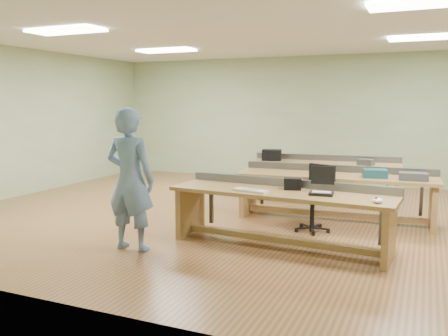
{
  "coord_description": "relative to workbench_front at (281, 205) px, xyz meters",
  "views": [
    {
      "loc": [
        2.62,
        -7.32,
        1.89
      ],
      "look_at": [
        -0.28,
        -0.6,
        0.88
      ],
      "focal_mm": 38.0,
      "sensor_mm": 36.0,
      "label": 1
    }
  ],
  "objects": [
    {
      "name": "tray_back",
      "position": [
        0.7,
        3.1,
        0.25
      ],
      "size": [
        0.32,
        0.26,
        0.11
      ],
      "primitive_type": "cube",
      "rotation": [
        0.0,
        0.0,
        -0.26
      ],
      "color": "#343436",
      "rests_on": "workbench_back"
    },
    {
      "name": "workbench_front",
      "position": [
        0.0,
        0.0,
        0.0
      ],
      "size": [
        2.99,
        0.99,
        0.86
      ],
      "rotation": [
        0.0,
        0.0,
        -0.07
      ],
      "color": "#A37444",
      "rests_on": "floor"
    },
    {
      "name": "workbench_mid",
      "position": [
        0.39,
        1.72,
        0.0
      ],
      "size": [
        3.16,
        0.99,
        0.86
      ],
      "rotation": [
        0.0,
        0.0,
        0.05
      ],
      "color": "#A37444",
      "rests_on": "floor"
    },
    {
      "name": "camera_bag",
      "position": [
        0.11,
        0.13,
        0.27
      ],
      "size": [
        0.26,
        0.2,
        0.15
      ],
      "primitive_type": "cube",
      "rotation": [
        0.0,
        0.0,
        0.27
      ],
      "color": "black",
      "rests_on": "workbench_front"
    },
    {
      "name": "parts_bin_teal",
      "position": [
        1.0,
        1.66,
        0.25
      ],
      "size": [
        0.41,
        0.34,
        0.13
      ],
      "primitive_type": "cube",
      "rotation": [
        0.0,
        0.0,
        0.21
      ],
      "color": "#153F46",
      "rests_on": "workbench_mid"
    },
    {
      "name": "ceiling",
      "position": [
        -0.89,
        1.42,
        2.44
      ],
      "size": [
        10.0,
        10.0,
        0.0
      ],
      "primitive_type": "plane",
      "color": "silver",
      "rests_on": "wall_back"
    },
    {
      "name": "keyboard",
      "position": [
        -0.35,
        -0.22,
        0.21
      ],
      "size": [
        0.49,
        0.24,
        0.03
      ],
      "primitive_type": "cube",
      "rotation": [
        0.0,
        0.0,
        -0.19
      ],
      "color": "beige",
      "rests_on": "workbench_front"
    },
    {
      "name": "task_chair",
      "position": [
        0.23,
        0.94,
        -0.2
      ],
      "size": [
        0.7,
        0.7,
        0.98
      ],
      "rotation": [
        0.0,
        0.0,
        -0.41
      ],
      "color": "black",
      "rests_on": "floor"
    },
    {
      "name": "wall_left",
      "position": [
        -5.89,
        1.42,
        0.94
      ],
      "size": [
        0.04,
        8.0,
        3.0
      ],
      "primitive_type": "cube",
      "color": "#9EB88C",
      "rests_on": "floor"
    },
    {
      "name": "workbench_back",
      "position": [
        -0.09,
        3.23,
        -0.0
      ],
      "size": [
        2.9,
        1.0,
        0.86
      ],
      "rotation": [
        0.0,
        0.0,
        0.08
      ],
      "color": "#A37444",
      "rests_on": "floor"
    },
    {
      "name": "parts_bin_grey",
      "position": [
        1.56,
        1.62,
        0.25
      ],
      "size": [
        0.43,
        0.29,
        0.11
      ],
      "primitive_type": "cube",
      "rotation": [
        0.0,
        0.0,
        0.09
      ],
      "color": "#343436",
      "rests_on": "workbench_mid"
    },
    {
      "name": "trackball_mouse",
      "position": [
        1.23,
        -0.3,
        0.22
      ],
      "size": [
        0.14,
        0.16,
        0.06
      ],
      "primitive_type": "ellipsoid",
      "rotation": [
        0.0,
        0.0,
        -0.19
      ],
      "color": "white",
      "rests_on": "workbench_front"
    },
    {
      "name": "storage_box_back",
      "position": [
        -1.12,
        3.11,
        0.3
      ],
      "size": [
        0.43,
        0.35,
        0.22
      ],
      "primitive_type": "cube",
      "rotation": [
        0.0,
        0.0,
        0.23
      ],
      "color": "black",
      "rests_on": "workbench_back"
    },
    {
      "name": "drinks_can",
      "position": [
        0.03,
        1.59,
        0.26
      ],
      "size": [
        0.08,
        0.08,
        0.13
      ],
      "primitive_type": "cylinder",
      "rotation": [
        0.0,
        0.0,
        0.1
      ],
      "color": "silver",
      "rests_on": "workbench_mid"
    },
    {
      "name": "wall_front",
      "position": [
        -0.89,
        -2.58,
        0.94
      ],
      "size": [
        10.0,
        0.04,
        3.0
      ],
      "primitive_type": "cube",
      "color": "#9EB88C",
      "rests_on": "floor"
    },
    {
      "name": "floor",
      "position": [
        -0.89,
        1.42,
        -0.56
      ],
      "size": [
        10.0,
        10.0,
        0.0
      ],
      "primitive_type": "plane",
      "color": "brown",
      "rests_on": "ground"
    },
    {
      "name": "laptop_screen",
      "position": [
        0.53,
        0.04,
        0.42
      ],
      "size": [
        0.29,
        0.04,
        0.23
      ],
      "primitive_type": "cube",
      "rotation": [
        0.0,
        0.0,
        0.1
      ],
      "color": "black",
      "rests_on": "laptop_base"
    },
    {
      "name": "fluor_panels",
      "position": [
        -0.89,
        1.42,
        2.41
      ],
      "size": [
        6.2,
        3.5,
        0.03
      ],
      "color": "white",
      "rests_on": "ceiling"
    },
    {
      "name": "laptop_base",
      "position": [
        0.54,
        -0.07,
        0.21
      ],
      "size": [
        0.32,
        0.27,
        0.03
      ],
      "primitive_type": "cube",
      "rotation": [
        0.0,
        0.0,
        0.1
      ],
      "color": "black",
      "rests_on": "workbench_front"
    },
    {
      "name": "mug",
      "position": [
        0.31,
        1.8,
        0.24
      ],
      "size": [
        0.13,
        0.13,
        0.09
      ],
      "primitive_type": "imported",
      "rotation": [
        0.0,
        0.0,
        -0.11
      ],
      "color": "#343436",
      "rests_on": "workbench_mid"
    },
    {
      "name": "wall_back",
      "position": [
        -0.89,
        5.42,
        0.94
      ],
      "size": [
        10.0,
        0.04,
        3.0
      ],
      "primitive_type": "cube",
      "color": "#9EB88C",
      "rests_on": "floor"
    },
    {
      "name": "person",
      "position": [
        -1.74,
        -0.89,
        0.36
      ],
      "size": [
        0.68,
        0.45,
        1.84
      ],
      "primitive_type": "imported",
      "rotation": [
        0.0,
        0.0,
        3.16
      ],
      "color": "slate",
      "rests_on": "floor"
    }
  ]
}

